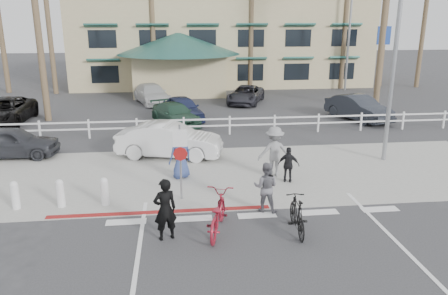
{
  "coord_description": "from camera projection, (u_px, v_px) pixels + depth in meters",
  "views": [
    {
      "loc": [
        -2.43,
        -11.6,
        5.9
      ],
      "look_at": [
        -0.74,
        3.12,
        1.5
      ],
      "focal_mm": 35.0,
      "sensor_mm": 36.0,
      "label": 1
    }
  ],
  "objects": [
    {
      "name": "rider_red",
      "position": [
        165.0,
        209.0,
        11.9
      ],
      "size": [
        0.75,
        0.6,
        1.78
      ],
      "primitive_type": "imported",
      "rotation": [
        0.0,
        0.0,
        3.45
      ],
      "color": "black",
      "rests_on": "ground"
    },
    {
      "name": "parking_lot",
      "position": [
        210.0,
        107.0,
        30.13
      ],
      "size": [
        50.0,
        16.0,
        0.01
      ],
      "primitive_type": "cube",
      "color": "#333335",
      "rests_on": "ground"
    },
    {
      "name": "curb_red",
      "position": [
        160.0,
        212.0,
        13.81
      ],
      "size": [
        7.0,
        0.25,
        0.02
      ],
      "primitive_type": "cube",
      "color": "maroon",
      "rests_on": "ground"
    },
    {
      "name": "cross_street",
      "position": [
        227.0,
        145.0,
        21.09
      ],
      "size": [
        40.0,
        5.0,
        0.01
      ],
      "primitive_type": "cube",
      "color": "#333335",
      "rests_on": "ground"
    },
    {
      "name": "lot_car_1",
      "position": [
        175.0,
        114.0,
        25.05
      ],
      "size": [
        3.25,
        4.5,
        1.21
      ],
      "primitive_type": "imported",
      "rotation": [
        0.0,
        0.0,
        0.42
      ],
      "color": "#214231",
      "rests_on": "ground"
    },
    {
      "name": "car_red_compact",
      "position": [
        11.0,
        142.0,
        19.13
      ],
      "size": [
        4.07,
        1.77,
        1.36
      ],
      "primitive_type": "imported",
      "rotation": [
        0.0,
        0.0,
        1.53
      ],
      "color": "#2D2E34",
      "rests_on": "ground"
    },
    {
      "name": "pedestrian_b",
      "position": [
        180.0,
        155.0,
        16.55
      ],
      "size": [
        1.06,
        0.92,
        1.83
      ],
      "primitive_type": "imported",
      "rotation": [
        0.0,
        0.0,
        3.6
      ],
      "color": "navy",
      "rests_on": "ground"
    },
    {
      "name": "palm_9",
      "position": [
        426.0,
        11.0,
        37.02
      ],
      "size": [
        4.0,
        4.0,
        13.0
      ],
      "primitive_type": null,
      "color": "#28521F",
      "rests_on": "ground"
    },
    {
      "name": "ground",
      "position": [
        261.0,
        225.0,
        12.99
      ],
      "size": [
        140.0,
        140.0,
        0.0
      ],
      "primitive_type": "plane",
      "color": "#333335"
    },
    {
      "name": "streetlight_1",
      "position": [
        349.0,
        33.0,
        35.8
      ],
      "size": [
        0.6,
        2.0,
        9.5
      ],
      "primitive_type": null,
      "color": "gray",
      "rests_on": "ground"
    },
    {
      "name": "sidewalk_plaza",
      "position": [
        239.0,
        173.0,
        17.28
      ],
      "size": [
        22.0,
        7.0,
        0.01
      ],
      "primitive_type": "cube",
      "color": "gray",
      "rests_on": "ground"
    },
    {
      "name": "lot_car_0",
      "position": [
        4.0,
        111.0,
        25.08
      ],
      "size": [
        2.52,
        5.43,
        1.5
      ],
      "primitive_type": "imported",
      "rotation": [
        0.0,
        0.0,
        -0.0
      ],
      "color": "black",
      "rests_on": "ground"
    },
    {
      "name": "lot_car_3",
      "position": [
        358.0,
        108.0,
        26.1
      ],
      "size": [
        3.01,
        4.77,
        1.49
      ],
      "primitive_type": "imported",
      "rotation": [
        0.0,
        0.0,
        0.35
      ],
      "color": "#24272F",
      "rests_on": "ground"
    },
    {
      "name": "palm_11",
      "position": [
        386.0,
        0.0,
        27.43
      ],
      "size": [
        4.0,
        4.0,
        14.0
      ],
      "primitive_type": null,
      "color": "#28521F",
      "rests_on": "ground"
    },
    {
      "name": "rail_fence",
      "position": [
        232.0,
        125.0,
        22.9
      ],
      "size": [
        29.4,
        0.16,
        1.0
      ],
      "primitive_type": null,
      "color": "silver",
      "rests_on": "ground"
    },
    {
      "name": "bollard_1",
      "position": [
        60.0,
        193.0,
        14.09
      ],
      "size": [
        0.26,
        0.26,
        0.95
      ],
      "primitive_type": null,
      "color": "silver",
      "rests_on": "ground"
    },
    {
      "name": "lot_car_5",
      "position": [
        246.0,
        95.0,
        31.32
      ],
      "size": [
        3.56,
        4.93,
        1.25
      ],
      "primitive_type": "imported",
      "rotation": [
        0.0,
        0.0,
        -0.37
      ],
      "color": "#27272E",
      "rests_on": "ground"
    },
    {
      "name": "sign_post",
      "position": [
        180.0,
        158.0,
        14.42
      ],
      "size": [
        0.5,
        0.1,
        2.9
      ],
      "primitive_type": null,
      "color": "gray",
      "rests_on": "ground"
    },
    {
      "name": "palm_7",
      "position": [
        347.0,
        4.0,
        36.11
      ],
      "size": [
        4.0,
        4.0,
        14.0
      ],
      "primitive_type": null,
      "color": "#28521F",
      "rests_on": "ground"
    },
    {
      "name": "bollard_0",
      "position": [
        105.0,
        191.0,
        14.24
      ],
      "size": [
        0.26,
        0.26,
        0.95
      ],
      "primitive_type": null,
      "color": "silver",
      "rests_on": "ground"
    },
    {
      "name": "bollard_2",
      "position": [
        15.0,
        195.0,
        13.93
      ],
      "size": [
        0.26,
        0.26,
        0.95
      ],
      "primitive_type": null,
      "color": "silver",
      "rests_on": "ground"
    },
    {
      "name": "pedestrian_child",
      "position": [
        289.0,
        165.0,
        16.16
      ],
      "size": [
        0.86,
        0.55,
        1.36
      ],
      "primitive_type": "imported",
      "rotation": [
        0.0,
        0.0,
        2.84
      ],
      "color": "black",
      "rests_on": "ground"
    },
    {
      "name": "palm_1",
      "position": [
        47.0,
        10.0,
        33.64
      ],
      "size": [
        4.0,
        4.0,
        13.0
      ],
      "primitive_type": null,
      "color": "#28521F",
      "rests_on": "ground"
    },
    {
      "name": "bike_red",
      "position": [
        217.0,
        213.0,
        12.38
      ],
      "size": [
        1.31,
        2.35,
        1.17
      ],
      "primitive_type": "imported",
      "rotation": [
        0.0,
        0.0,
        2.89
      ],
      "color": "maroon",
      "rests_on": "ground"
    },
    {
      "name": "rider_black",
      "position": [
        266.0,
        187.0,
        13.68
      ],
      "size": [
        0.96,
        0.85,
        1.63
      ],
      "primitive_type": "imported",
      "rotation": [
        0.0,
        0.0,
        2.79
      ],
      "color": "slate",
      "rests_on": "ground"
    },
    {
      "name": "info_sign",
      "position": [
        381.0,
        59.0,
        34.67
      ],
      "size": [
        1.2,
        0.16,
        5.6
      ],
      "primitive_type": null,
      "color": "navy",
      "rests_on": "ground"
    },
    {
      "name": "bike_path",
      "position": [
        276.0,
        260.0,
        11.09
      ],
      "size": [
        12.0,
        16.0,
        0.01
      ],
      "primitive_type": "cube",
      "color": "#333335",
      "rests_on": "ground"
    },
    {
      "name": "palm_3",
      "position": [
        152.0,
        4.0,
        34.37
      ],
      "size": [
        4.0,
        4.0,
        14.0
      ],
      "primitive_type": null,
      "color": "#28521F",
      "rests_on": "ground"
    },
    {
      "name": "bike_black",
      "position": [
        297.0,
        215.0,
        12.38
      ],
      "size": [
        0.62,
        1.84,
        1.09
      ],
      "primitive_type": "imported",
      "rotation": [
        0.0,
        0.0,
        3.08
      ],
      "color": "black",
      "rests_on": "ground"
    },
    {
      "name": "building",
      "position": [
        219.0,
        21.0,
        41.12
      ],
      "size": [
        28.0,
        16.0,
        11.3
      ],
      "primitive_type": null,
      "color": "tan",
      "rests_on": "ground"
    },
    {
      "name": "palm_10",
      "position": [
        36.0,
        16.0,
        24.48
      ],
      "size": [
        4.0,
        4.0,
        12.0
      ],
      "primitive_type": null,
      "color": "#28521F",
      "rests_on": "ground"
    },
    {
      "name": "lot_car_4",
      "position": [
        152.0,
        94.0,
        31.35
      ],
      "size": [
        3.25,
        5.0,
        1.35
      ],
      "primitive_type": "imported",
      "rotation": [
        0.0,
        0.0,
        0.32
      ],
      "color": "silver",
      "rests_on": "ground"
    },
    {
      "name": "car_white_sedan",
      "position": [
        169.0,
        140.0,
        19.15
      ],
      "size": [
        4.83,
        2.66,
        1.51
      ],
      "primitive_type": "imported",
      "rotation": [
        0.0,
        0.0,
        1.33
      ],
      "color": "silver",
      "rests_on": "ground"
    },
    {
      "name": "streetlight_0",
      "position": [
        395.0,
        54.0,
        17.66
      ],
      "size": [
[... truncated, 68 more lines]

